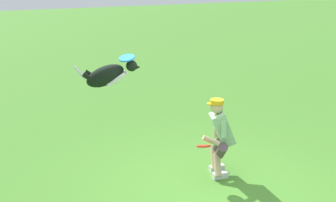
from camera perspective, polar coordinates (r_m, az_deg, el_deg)
ground_plane at (r=7.49m, az=4.75°, el=-10.61°), size 60.00×60.00×0.00m
person at (r=7.75m, az=6.22°, el=-4.05°), size 0.67×0.66×1.29m
dog at (r=7.27m, az=-7.19°, el=3.07°), size 0.96×0.55×0.52m
frisbee_flying at (r=7.14m, az=-4.95°, el=5.16°), size 0.27×0.26×0.11m
frisbee_held at (r=7.51m, az=4.28°, el=-5.40°), size 0.30×0.29×0.10m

